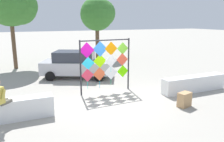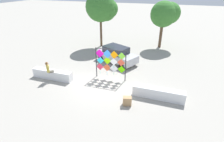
# 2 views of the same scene
# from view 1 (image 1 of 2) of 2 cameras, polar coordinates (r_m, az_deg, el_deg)

# --- Properties ---
(ground) EXTENTS (120.00, 120.00, 0.00)m
(ground) POSITION_cam_1_polar(r_m,az_deg,el_deg) (9.34, -0.23, -7.56)
(ground) COLOR #9E998E
(plaza_ledge_left) EXTENTS (3.31, 0.53, 0.72)m
(plaza_ledge_left) POSITION_cam_1_polar(r_m,az_deg,el_deg) (8.24, -26.37, -9.15)
(plaza_ledge_left) COLOR white
(plaza_ledge_left) RESTS_ON ground
(plaza_ledge_right) EXTENTS (3.31, 0.53, 0.72)m
(plaza_ledge_right) POSITION_cam_1_polar(r_m,az_deg,el_deg) (11.13, 20.09, -3.04)
(plaza_ledge_right) COLOR white
(plaza_ledge_right) RESTS_ON ground
(kite_display_rack) EXTENTS (2.43, 0.11, 2.44)m
(kite_display_rack) POSITION_cam_1_polar(r_m,az_deg,el_deg) (10.08, -1.73, 2.67)
(kite_display_rack) COLOR #232328
(kite_display_rack) RESTS_ON ground
(seated_vendor) EXTENTS (0.74, 0.73, 1.57)m
(seated_vendor) POSITION_cam_1_polar(r_m,az_deg,el_deg) (7.76, -26.29, -6.01)
(seated_vendor) COLOR #666056
(seated_vendor) RESTS_ON ground
(parked_car) EXTENTS (4.26, 3.21, 1.52)m
(parked_car) POSITION_cam_1_polar(r_m,az_deg,el_deg) (13.05, -9.05, 1.73)
(parked_car) COLOR #B7B7BC
(parked_car) RESTS_ON ground
(cardboard_box_large) EXTENTS (0.59, 0.46, 0.56)m
(cardboard_box_large) POSITION_cam_1_polar(r_m,az_deg,el_deg) (9.09, 17.94, -6.92)
(cardboard_box_large) COLOR tan
(cardboard_box_large) RESTS_ON ground
(tree_broadleaf) EXTENTS (3.19, 3.02, 5.14)m
(tree_broadleaf) POSITION_cam_1_polar(r_m,az_deg,el_deg) (19.68, -3.46, 14.32)
(tree_broadleaf) COLOR brown
(tree_broadleaf) RESTS_ON ground
(tree_palm_like) EXTENTS (3.42, 3.33, 6.06)m
(tree_palm_like) POSITION_cam_1_polar(r_m,az_deg,el_deg) (16.48, -23.84, 15.40)
(tree_palm_like) COLOR brown
(tree_palm_like) RESTS_ON ground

